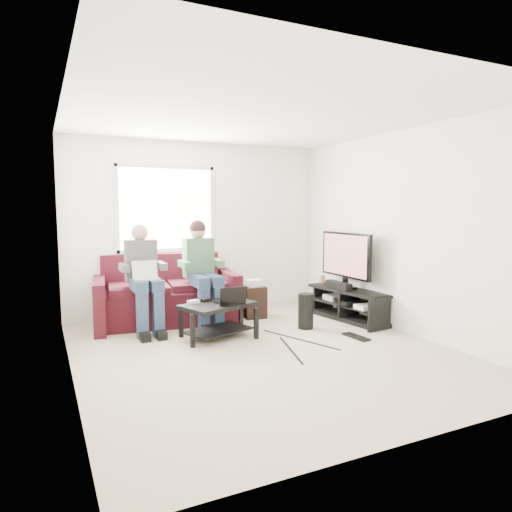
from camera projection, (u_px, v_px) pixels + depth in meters
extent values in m
plane|color=#C5B399|center=(263.00, 351.00, 5.15)|extent=(4.50, 4.50, 0.00)
plane|color=white|center=(263.00, 115.00, 4.88)|extent=(4.50, 4.50, 0.00)
plane|color=white|center=(199.00, 228.00, 7.03)|extent=(4.50, 0.00, 4.50)
plane|color=white|center=(415.00, 255.00, 2.99)|extent=(4.50, 0.00, 4.50)
plane|color=white|center=(67.00, 242.00, 4.16)|extent=(0.00, 4.50, 4.50)
plane|color=white|center=(402.00, 232.00, 5.87)|extent=(0.00, 4.50, 4.50)
cube|color=white|center=(166.00, 209.00, 6.78)|extent=(1.40, 0.01, 1.20)
cube|color=silver|center=(167.00, 209.00, 6.77)|extent=(1.48, 0.04, 1.28)
cube|color=#3F0F17|center=(168.00, 306.00, 6.45)|extent=(1.80, 1.10, 0.47)
cube|color=#3F0F17|center=(161.00, 269.00, 6.76)|extent=(1.71, 0.41, 0.48)
cube|color=#3F0F17|center=(100.00, 305.00, 6.04)|extent=(0.27, 1.01, 0.67)
cube|color=#3F0F17|center=(229.00, 294.00, 6.83)|extent=(0.27, 1.01, 0.67)
cube|color=#3F0F17|center=(139.00, 288.00, 6.22)|extent=(0.87, 0.87, 0.10)
cube|color=#3F0F17|center=(196.00, 284.00, 6.58)|extent=(0.87, 0.87, 0.10)
cube|color=#334D71|center=(139.00, 285.00, 5.76)|extent=(0.16, 0.45, 0.14)
cube|color=#334D71|center=(154.00, 284.00, 5.84)|extent=(0.16, 0.45, 0.14)
cube|color=#334D71|center=(142.00, 316.00, 5.63)|extent=(0.13, 0.13, 0.57)
cube|color=#334D71|center=(158.00, 314.00, 5.71)|extent=(0.13, 0.13, 0.57)
cube|color=#4F4E53|center=(141.00, 260.00, 6.06)|extent=(0.40, 0.22, 0.55)
sphere|color=tan|center=(140.00, 233.00, 6.04)|extent=(0.22, 0.22, 0.22)
cube|color=#334D71|center=(199.00, 281.00, 6.10)|extent=(0.16, 0.45, 0.14)
cube|color=#334D71|center=(213.00, 280.00, 6.18)|extent=(0.16, 0.45, 0.14)
cube|color=#334D71|center=(204.00, 310.00, 5.97)|extent=(0.13, 0.13, 0.57)
cube|color=#334D71|center=(218.00, 308.00, 6.06)|extent=(0.13, 0.13, 0.57)
cube|color=#525555|center=(198.00, 258.00, 6.40)|extent=(0.40, 0.22, 0.55)
sphere|color=tan|center=(197.00, 231.00, 6.38)|extent=(0.22, 0.22, 0.22)
sphere|color=#31181D|center=(197.00, 228.00, 6.38)|extent=(0.23, 0.23, 0.23)
cube|color=black|center=(218.00, 305.00, 5.63)|extent=(1.00, 0.79, 0.05)
cube|color=black|center=(218.00, 330.00, 5.67)|extent=(0.90, 0.69, 0.02)
cube|color=black|center=(193.00, 331.00, 5.27)|extent=(0.05, 0.05, 0.39)
cube|color=black|center=(256.00, 323.00, 5.62)|extent=(0.05, 0.05, 0.39)
cube|color=black|center=(181.00, 322.00, 5.69)|extent=(0.05, 0.05, 0.39)
cube|color=black|center=(241.00, 315.00, 6.04)|extent=(0.05, 0.05, 0.39)
cube|color=silver|center=(193.00, 302.00, 5.62)|extent=(0.16, 0.13, 0.04)
cube|color=black|center=(206.00, 300.00, 5.75)|extent=(0.16, 0.13, 0.04)
cube|color=gray|center=(236.00, 298.00, 5.89)|extent=(0.16, 0.12, 0.04)
cube|color=black|center=(349.00, 290.00, 6.56)|extent=(0.59, 1.39, 0.04)
cube|color=black|center=(349.00, 304.00, 6.58)|extent=(0.54, 1.32, 0.03)
cube|color=black|center=(349.00, 318.00, 6.60)|extent=(0.59, 1.39, 0.06)
cube|color=black|center=(379.00, 314.00, 5.99)|extent=(0.41, 0.10, 0.45)
cube|color=black|center=(324.00, 297.00, 7.16)|extent=(0.41, 0.10, 0.45)
cube|color=black|center=(345.00, 287.00, 6.64)|extent=(0.12, 0.40, 0.04)
cube|color=black|center=(345.00, 281.00, 6.63)|extent=(0.06, 0.06, 0.12)
cube|color=black|center=(346.00, 255.00, 6.59)|extent=(0.05, 1.10, 0.65)
cube|color=#EA3769|center=(344.00, 255.00, 6.58)|extent=(0.01, 1.01, 0.58)
cube|color=black|center=(338.00, 285.00, 6.59)|extent=(0.12, 0.50, 0.10)
cylinder|color=#B5824E|center=(322.00, 279.00, 7.09)|extent=(0.08, 0.08, 0.12)
cube|color=silver|center=(367.00, 307.00, 6.21)|extent=(0.30, 0.22, 0.06)
cube|color=gray|center=(337.00, 297.00, 6.84)|extent=(0.34, 0.26, 0.08)
cube|color=black|center=(351.00, 302.00, 6.53)|extent=(0.38, 0.30, 0.07)
cylinder|color=black|center=(306.00, 311.00, 6.10)|extent=(0.21, 0.21, 0.47)
cube|color=black|center=(356.00, 337.00, 5.68)|extent=(0.17, 0.41, 0.02)
cube|color=black|center=(254.00, 302.00, 6.72)|extent=(0.31, 0.31, 0.46)
cube|color=silver|center=(254.00, 283.00, 6.69)|extent=(0.22, 0.18, 0.10)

